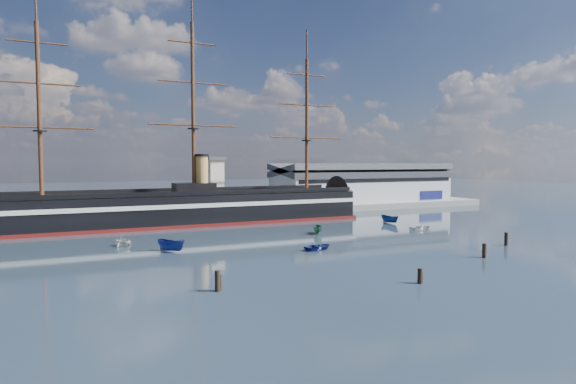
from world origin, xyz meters
name	(u,v)px	position (x,y,z in m)	size (l,w,h in m)	color
ground	(248,232)	(0.00, 40.00, 0.00)	(600.00, 600.00, 0.00)	#1D2830
quay	(235,214)	(10.00, 76.00, 0.00)	(180.00, 18.00, 2.00)	slate
warehouse	(362,184)	(58.00, 80.00, 7.98)	(63.00, 21.00, 11.60)	#B7BABC
quay_tower	(215,182)	(3.00, 73.00, 9.75)	(5.00, 5.00, 15.00)	silver
warship	(179,208)	(-10.39, 60.00, 4.04)	(112.95, 17.07, 53.94)	black
motorboat_a	(172,252)	(-20.19, 24.40, 0.00)	(6.91, 2.53, 2.76)	navy
motorboat_b	(319,250)	(3.63, 14.91, 0.00)	(3.43, 1.37, 1.60)	navy
motorboat_c	(318,234)	(12.89, 31.51, 0.00)	(5.60, 2.05, 2.24)	#26553A
motorboat_d	(123,246)	(-27.09, 33.99, 0.00)	(6.06, 2.63, 2.22)	beige
motorboat_e	(421,230)	(37.20, 26.58, 0.00)	(3.43, 1.37, 1.60)	silver
motorboat_f	(390,223)	(38.11, 39.04, 0.00)	(6.59, 2.42, 2.64)	navy
piling_near_left	(218,291)	(-20.84, -3.72, 0.00)	(0.64, 0.64, 3.25)	black
piling_near_mid	(420,283)	(3.54, -11.41, 0.00)	(0.64, 0.64, 2.68)	black
piling_near_right	(484,258)	(24.25, -3.04, 0.00)	(0.64, 0.64, 3.01)	black
piling_far_right	(506,246)	(37.05, 3.36, 0.00)	(0.64, 0.64, 3.18)	black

